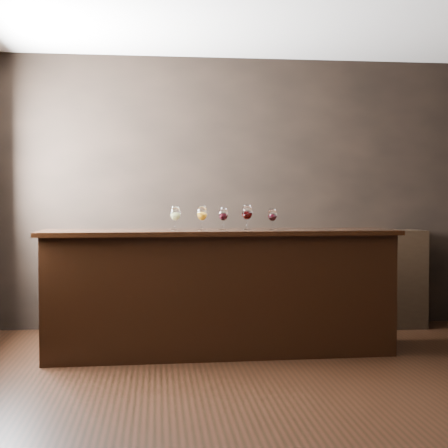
{
  "coord_description": "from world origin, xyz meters",
  "views": [
    {
      "loc": [
        -0.9,
        -4.23,
        1.3
      ],
      "look_at": [
        -0.33,
        1.08,
        1.11
      ],
      "focal_mm": 50.0,
      "sensor_mm": 36.0,
      "label": 1
    }
  ],
  "objects": [
    {
      "name": "glass_amber",
      "position": [
        -0.52,
        1.05,
        1.2
      ],
      "size": [
        0.09,
        0.09,
        0.21
      ],
      "color": "white",
      "rests_on": "bar_top"
    },
    {
      "name": "glass_red_a",
      "position": [
        -0.33,
        1.11,
        1.19
      ],
      "size": [
        0.08,
        0.08,
        0.19
      ],
      "color": "white",
      "rests_on": "bar_top"
    },
    {
      "name": "glass_red_b",
      "position": [
        -0.13,
        1.08,
        1.21
      ],
      "size": [
        0.09,
        0.09,
        0.22
      ],
      "color": "white",
      "rests_on": "bar_top"
    },
    {
      "name": "ground",
      "position": [
        0.0,
        0.0,
        0.0
      ],
      "size": [
        5.0,
        5.0,
        0.0
      ],
      "primitive_type": "plane",
      "color": "black",
      "rests_on": "ground"
    },
    {
      "name": "room_shell",
      "position": [
        -0.23,
        0.11,
        1.81
      ],
      "size": [
        5.02,
        4.52,
        2.81
      ],
      "color": "black",
      "rests_on": "ground"
    },
    {
      "name": "glass_white",
      "position": [
        -0.74,
        1.07,
        1.2
      ],
      "size": [
        0.09,
        0.09,
        0.2
      ],
      "color": "white",
      "rests_on": "bar_top"
    },
    {
      "name": "glass_red_c",
      "position": [
        0.09,
        1.05,
        1.19
      ],
      "size": [
        0.08,
        0.08,
        0.18
      ],
      "color": "white",
      "rests_on": "bar_top"
    },
    {
      "name": "bar_counter",
      "position": [
        -0.36,
        1.08,
        0.51
      ],
      "size": [
        2.94,
        0.69,
        1.02
      ],
      "primitive_type": "cube",
      "rotation": [
        0.0,
        0.0,
        0.02
      ],
      "color": "black",
      "rests_on": "ground"
    },
    {
      "name": "back_bar_shelf",
      "position": [
        0.45,
        2.03,
        0.5
      ],
      "size": [
        2.8,
        0.4,
        1.01
      ],
      "primitive_type": "cube",
      "color": "black",
      "rests_on": "ground"
    },
    {
      "name": "bar_top",
      "position": [
        -0.36,
        1.08,
        1.04
      ],
      "size": [
        3.04,
        0.76,
        0.04
      ],
      "primitive_type": "cube",
      "rotation": [
        0.0,
        0.0,
        0.02
      ],
      "color": "black",
      "rests_on": "bar_counter"
    }
  ]
}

